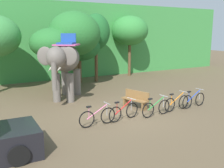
% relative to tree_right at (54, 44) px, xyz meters
% --- Properties ---
extents(ground_plane, '(80.00, 80.00, 0.00)m').
position_rel_tree_right_xyz_m(ground_plane, '(1.30, -6.71, -3.11)').
color(ground_plane, brown).
extents(foliage_hedge, '(36.00, 6.00, 6.27)m').
position_rel_tree_right_xyz_m(foliage_hedge, '(1.30, 6.71, 0.03)').
color(foliage_hedge, '#3D8E42').
rests_on(foliage_hedge, ground).
extents(tree_right, '(3.20, 3.20, 4.16)m').
position_rel_tree_right_xyz_m(tree_right, '(0.00, 0.00, 0.00)').
color(tree_right, brown).
rests_on(tree_right, ground).
extents(tree_center, '(3.56, 3.56, 5.25)m').
position_rel_tree_right_xyz_m(tree_center, '(1.48, 0.18, 0.62)').
color(tree_center, brown).
rests_on(tree_center, ground).
extents(tree_center_right, '(3.23, 3.23, 3.78)m').
position_rel_tree_right_xyz_m(tree_center_right, '(2.38, 1.63, -0.38)').
color(tree_center_right, brown).
rests_on(tree_center_right, ground).
extents(tree_center_left, '(2.16, 2.16, 5.25)m').
position_rel_tree_right_xyz_m(tree_center_left, '(3.78, 1.58, 0.72)').
color(tree_center_left, brown).
rests_on(tree_center_left, ground).
extents(tree_far_left, '(3.19, 3.19, 5.24)m').
position_rel_tree_right_xyz_m(tree_far_left, '(7.59, 2.65, 0.84)').
color(tree_far_left, brown).
rests_on(tree_far_left, ground).
extents(elephant, '(3.34, 3.98, 3.78)m').
position_rel_tree_right_xyz_m(elephant, '(-0.25, -2.69, -0.91)').
color(elephant, '#665E56').
rests_on(elephant, ground).
extents(bike_pink, '(1.71, 0.52, 0.92)m').
position_rel_tree_right_xyz_m(bike_pink, '(-0.60, -7.51, -2.72)').
color(bike_pink, black).
rests_on(bike_pink, ground).
extents(bike_red, '(1.69, 0.52, 0.92)m').
position_rel_tree_right_xyz_m(bike_red, '(0.74, -7.44, -2.72)').
color(bike_red, black).
rests_on(bike_red, ground).
extents(bike_green, '(1.71, 0.52, 0.92)m').
position_rel_tree_right_xyz_m(bike_green, '(2.36, -7.69, -2.72)').
color(bike_green, black).
rests_on(bike_green, ground).
extents(bike_orange, '(1.71, 0.52, 0.92)m').
position_rel_tree_right_xyz_m(bike_orange, '(3.82, -7.49, -2.72)').
color(bike_orange, black).
rests_on(bike_orange, ground).
extents(bike_blue, '(1.71, 0.52, 0.92)m').
position_rel_tree_right_xyz_m(bike_blue, '(4.99, -7.49, -2.72)').
color(bike_blue, black).
rests_on(bike_blue, ground).
extents(wooden_bench, '(0.84, 1.55, 0.89)m').
position_rel_tree_right_xyz_m(wooden_bench, '(2.28, -6.12, -2.63)').
color(wooden_bench, brown).
rests_on(wooden_bench, ground).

